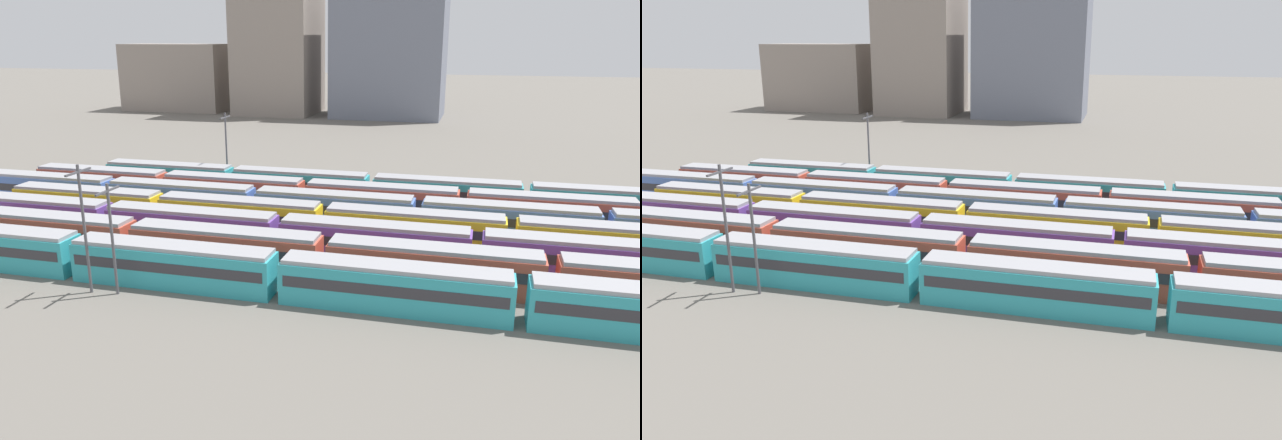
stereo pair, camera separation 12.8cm
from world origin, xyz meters
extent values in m
plane|color=#666059|center=(0.00, 15.60, 0.00)|extent=(600.00, 600.00, 0.00)
cube|color=teal|center=(15.92, 0.00, 1.70)|extent=(18.00, 3.00, 3.40)
cube|color=#2D2D33|center=(15.92, 0.00, 2.11)|extent=(17.20, 3.06, 0.90)
cube|color=#939399|center=(15.92, 0.00, 3.57)|extent=(17.60, 2.70, 0.35)
cube|color=teal|center=(34.82, 0.00, 1.70)|extent=(18.00, 3.00, 3.40)
cube|color=#2D2D33|center=(34.82, 0.00, 2.11)|extent=(17.20, 3.06, 0.90)
cube|color=#939399|center=(34.82, 0.00, 3.57)|extent=(17.60, 2.70, 0.35)
cube|color=#BC4C38|center=(-0.43, 5.20, 1.70)|extent=(18.00, 3.00, 3.40)
cube|color=#2D2D33|center=(-0.43, 5.20, 2.11)|extent=(17.20, 3.06, 0.90)
cube|color=#939399|center=(-0.43, 5.20, 3.57)|extent=(17.60, 2.70, 0.35)
cube|color=#BC4C38|center=(18.47, 5.20, 1.70)|extent=(18.00, 3.00, 3.40)
cube|color=#2D2D33|center=(18.47, 5.20, 2.11)|extent=(17.20, 3.06, 0.90)
cube|color=#939399|center=(18.47, 5.20, 3.57)|extent=(17.60, 2.70, 0.35)
cube|color=#BC4C38|center=(37.37, 5.20, 1.70)|extent=(18.00, 3.00, 3.40)
cube|color=#2D2D33|center=(37.37, 5.20, 2.11)|extent=(17.20, 3.06, 0.90)
cube|color=#939399|center=(37.37, 5.20, 3.57)|extent=(17.60, 2.70, 0.35)
cube|color=#6B429E|center=(-6.39, 10.40, 1.70)|extent=(18.00, 3.00, 3.40)
cube|color=#2D2D33|center=(-6.39, 10.40, 2.11)|extent=(17.20, 3.06, 0.90)
cube|color=#939399|center=(-6.39, 10.40, 3.57)|extent=(17.60, 2.70, 0.35)
cube|color=#6B429E|center=(12.51, 10.40, 1.70)|extent=(18.00, 3.00, 3.40)
cube|color=#2D2D33|center=(12.51, 10.40, 2.11)|extent=(17.20, 3.06, 0.90)
cube|color=#939399|center=(12.51, 10.40, 3.57)|extent=(17.60, 2.70, 0.35)
cube|color=#6B429E|center=(31.41, 10.40, 1.70)|extent=(18.00, 3.00, 3.40)
cube|color=#2D2D33|center=(31.41, 10.40, 2.11)|extent=(17.20, 3.06, 0.90)
cube|color=#939399|center=(31.41, 10.40, 3.57)|extent=(17.60, 2.70, 0.35)
cube|color=#6B429E|center=(50.31, 10.40, 1.70)|extent=(18.00, 3.00, 3.40)
cube|color=#2D2D33|center=(50.31, 10.40, 2.11)|extent=(17.20, 3.06, 0.90)
cube|color=#939399|center=(50.31, 10.40, 3.57)|extent=(17.60, 2.70, 0.35)
cube|color=yellow|center=(-3.23, 15.60, 1.70)|extent=(18.00, 3.00, 3.40)
cube|color=#2D2D33|center=(-3.23, 15.60, 2.11)|extent=(17.20, 3.06, 0.90)
cube|color=#939399|center=(-3.23, 15.60, 3.57)|extent=(17.60, 2.70, 0.35)
cube|color=yellow|center=(15.67, 15.60, 1.70)|extent=(18.00, 3.00, 3.40)
cube|color=#2D2D33|center=(15.67, 15.60, 2.11)|extent=(17.20, 3.06, 0.90)
cube|color=#939399|center=(15.67, 15.60, 3.57)|extent=(17.60, 2.70, 0.35)
cube|color=yellow|center=(34.57, 15.60, 1.70)|extent=(18.00, 3.00, 3.40)
cube|color=#2D2D33|center=(34.57, 15.60, 2.11)|extent=(17.20, 3.06, 0.90)
cube|color=#939399|center=(34.57, 15.60, 3.57)|extent=(17.60, 2.70, 0.35)
cube|color=yellow|center=(53.47, 15.60, 1.70)|extent=(18.00, 3.00, 3.40)
cube|color=#2D2D33|center=(53.47, 15.60, 2.11)|extent=(17.20, 3.06, 0.90)
cube|color=#939399|center=(53.47, 15.60, 3.57)|extent=(17.60, 2.70, 0.35)
cube|color=#4C70BC|center=(-12.81, 20.80, 1.70)|extent=(18.00, 3.00, 3.40)
cube|color=#2D2D33|center=(-12.81, 20.80, 2.11)|extent=(17.20, 3.06, 0.90)
cube|color=#939399|center=(-12.81, 20.80, 3.57)|extent=(17.60, 2.70, 0.35)
cube|color=#4C70BC|center=(6.09, 20.80, 1.70)|extent=(18.00, 3.00, 3.40)
cube|color=#2D2D33|center=(6.09, 20.80, 2.11)|extent=(17.20, 3.06, 0.90)
cube|color=#939399|center=(6.09, 20.80, 3.57)|extent=(17.60, 2.70, 0.35)
cube|color=#4C70BC|center=(24.99, 20.80, 1.70)|extent=(18.00, 3.00, 3.40)
cube|color=#2D2D33|center=(24.99, 20.80, 2.11)|extent=(17.20, 3.06, 0.90)
cube|color=#939399|center=(24.99, 20.80, 3.57)|extent=(17.60, 2.70, 0.35)
cube|color=#4C70BC|center=(43.89, 20.80, 1.70)|extent=(18.00, 3.00, 3.40)
cube|color=#2D2D33|center=(43.89, 20.80, 2.11)|extent=(17.20, 3.06, 0.90)
cube|color=#939399|center=(43.89, 20.80, 3.57)|extent=(17.60, 2.70, 0.35)
cube|color=#BC4C38|center=(-8.25, 26.00, 1.70)|extent=(18.00, 3.00, 3.40)
cube|color=#2D2D33|center=(-8.25, 26.00, 2.11)|extent=(17.20, 3.06, 0.90)
cube|color=#939399|center=(-8.25, 26.00, 3.57)|extent=(17.60, 2.70, 0.35)
cube|color=#BC4C38|center=(10.65, 26.00, 1.70)|extent=(18.00, 3.00, 3.40)
cube|color=#2D2D33|center=(10.65, 26.00, 2.11)|extent=(17.20, 3.06, 0.90)
cube|color=#939399|center=(10.65, 26.00, 3.57)|extent=(17.60, 2.70, 0.35)
cube|color=#BC4C38|center=(29.55, 26.00, 1.70)|extent=(18.00, 3.00, 3.40)
cube|color=#2D2D33|center=(29.55, 26.00, 2.11)|extent=(17.20, 3.06, 0.90)
cube|color=#939399|center=(29.55, 26.00, 3.57)|extent=(17.60, 2.70, 0.35)
cube|color=#BC4C38|center=(48.45, 26.00, 1.70)|extent=(18.00, 3.00, 3.40)
cube|color=#2D2D33|center=(48.45, 26.00, 2.11)|extent=(17.20, 3.06, 0.90)
cube|color=#939399|center=(48.45, 26.00, 3.57)|extent=(17.60, 2.70, 0.35)
cube|color=teal|center=(-1.02, 31.20, 1.70)|extent=(18.00, 3.00, 3.40)
cube|color=#2D2D33|center=(-1.02, 31.20, 2.11)|extent=(17.20, 3.06, 0.90)
cube|color=#939399|center=(-1.02, 31.20, 3.57)|extent=(17.60, 2.70, 0.35)
cube|color=teal|center=(17.88, 31.20, 1.70)|extent=(18.00, 3.00, 3.40)
cube|color=#2D2D33|center=(17.88, 31.20, 2.11)|extent=(17.20, 3.06, 0.90)
cube|color=#939399|center=(17.88, 31.20, 3.57)|extent=(17.60, 2.70, 0.35)
cube|color=teal|center=(36.78, 31.20, 1.70)|extent=(18.00, 3.00, 3.40)
cube|color=#2D2D33|center=(36.78, 31.20, 2.11)|extent=(17.20, 3.06, 0.90)
cube|color=#939399|center=(36.78, 31.20, 3.57)|extent=(17.60, 2.70, 0.35)
cube|color=teal|center=(55.68, 31.20, 1.70)|extent=(18.00, 3.00, 3.40)
cube|color=#2D2D33|center=(55.68, 31.20, 2.11)|extent=(17.20, 3.06, 0.90)
cube|color=#939399|center=(55.68, 31.20, 3.57)|extent=(17.60, 2.70, 0.35)
cylinder|color=#4C4C51|center=(12.22, -2.86, 4.71)|extent=(0.24, 0.24, 9.43)
cube|color=#47474C|center=(12.22, -2.86, 8.83)|extent=(0.16, 3.20, 0.16)
cylinder|color=#4C4C51|center=(6.36, 34.18, 5.27)|extent=(0.24, 0.24, 10.54)
cube|color=#47474C|center=(6.36, 34.18, 9.94)|extent=(0.16, 3.20, 0.16)
cylinder|color=#4C4C51|center=(9.92, -3.13, 5.44)|extent=(0.24, 0.24, 10.88)
cube|color=#47474C|center=(9.92, -3.13, 10.28)|extent=(0.16, 3.20, 0.16)
cube|color=gray|center=(-45.39, 120.49, 9.25)|extent=(29.22, 15.04, 18.50)
cube|color=gray|center=(-14.76, 120.49, 20.86)|extent=(20.55, 21.83, 41.73)
cube|color=slate|center=(15.75, 120.49, 17.25)|extent=(28.21, 20.68, 34.49)
camera|label=1|loc=(40.62, -44.20, 20.55)|focal=34.53mm
camera|label=2|loc=(40.74, -44.17, 20.55)|focal=34.53mm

